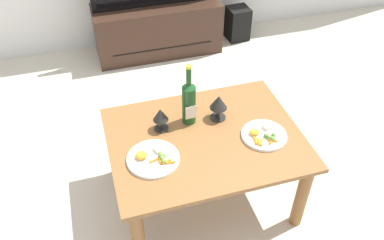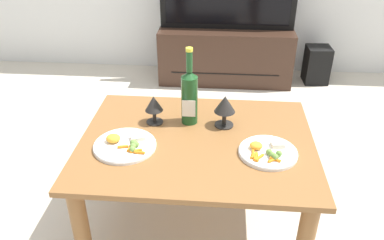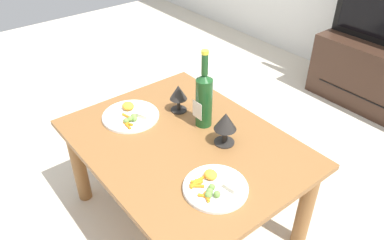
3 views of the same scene
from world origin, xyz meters
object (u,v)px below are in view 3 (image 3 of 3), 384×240
goblet_left (178,94)px  dinner_plate_left (131,115)px  goblet_right (225,123)px  dinner_plate_right (215,187)px  wine_bottle (204,98)px  dining_table (184,157)px

goblet_left → dinner_plate_left: 0.25m
goblet_right → dinner_plate_left: bearing=-153.0°
dinner_plate_right → dinner_plate_left: bearing=179.8°
dinner_plate_left → dinner_plate_right: dinner_plate_left is taller
goblet_left → dinner_plate_right: size_ratio=0.56×
goblet_right → dinner_plate_right: bearing=-49.6°
wine_bottle → goblet_right: (0.16, -0.02, -0.04)m
dinner_plate_left → dinner_plate_right: bearing=-0.2°
wine_bottle → dining_table: bearing=-73.0°
goblet_left → goblet_right: goblet_right is taller
dining_table → goblet_left: 0.31m
dinner_plate_right → dining_table: bearing=164.1°
wine_bottle → goblet_left: bearing=-173.0°
goblet_left → dinner_plate_left: goblet_left is taller
goblet_left → dinner_plate_right: bearing=-22.9°
dinner_plate_left → dinner_plate_right: (0.61, -0.00, -0.00)m
wine_bottle → dinner_plate_left: 0.37m
wine_bottle → goblet_left: (-0.16, -0.02, -0.05)m
dining_table → goblet_left: size_ratio=7.43×
dinner_plate_left → dining_table: bearing=15.5°
dinner_plate_left → wine_bottle: bearing=42.4°
dinner_plate_right → goblet_right: bearing=130.4°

